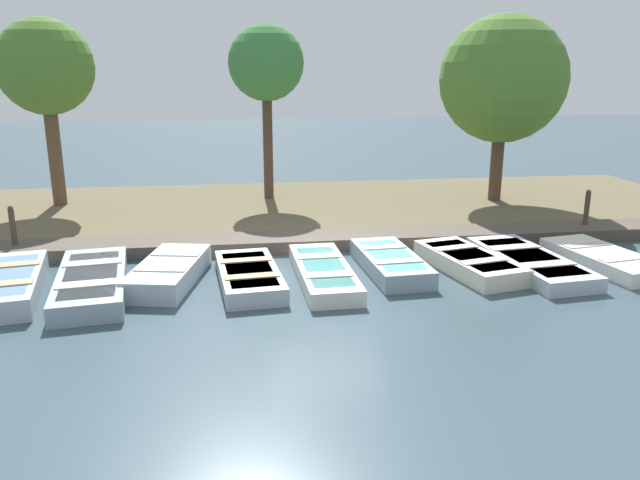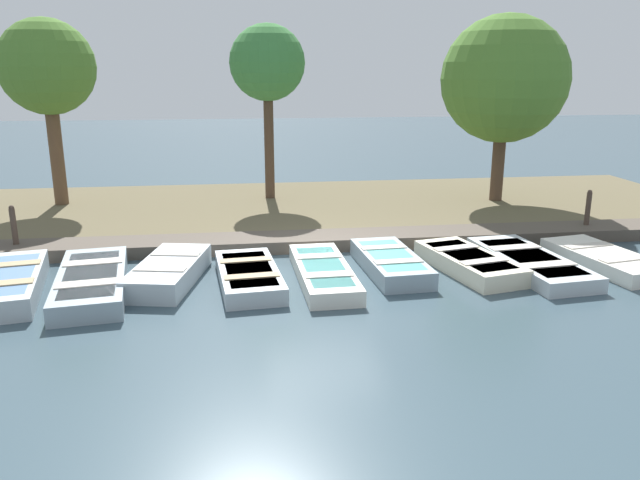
% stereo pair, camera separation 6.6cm
% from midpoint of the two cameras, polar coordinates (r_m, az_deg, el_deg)
% --- Properties ---
extents(ground_plane, '(80.00, 80.00, 0.00)m').
position_cam_midpoint_polar(ground_plane, '(13.21, 0.60, -2.43)').
color(ground_plane, '#384C56').
extents(shore_bank, '(8.00, 24.00, 0.19)m').
position_cam_midpoint_polar(shore_bank, '(17.98, -1.66, 2.74)').
color(shore_bank, brown).
rests_on(shore_bank, ground_plane).
extents(dock_walkway, '(1.09, 22.26, 0.29)m').
position_cam_midpoint_polar(dock_walkway, '(14.61, -0.24, -0.08)').
color(dock_walkway, '#51473D').
rests_on(dock_walkway, ground_plane).
extents(rowboat_0, '(3.20, 1.57, 0.42)m').
position_cam_midpoint_polar(rowboat_0, '(12.89, -26.31, -3.58)').
color(rowboat_0, '#B2BCC1').
rests_on(rowboat_0, ground_plane).
extents(rowboat_1, '(3.55, 1.68, 0.39)m').
position_cam_midpoint_polar(rowboat_1, '(12.47, -20.01, -3.57)').
color(rowboat_1, '#8C9EA8').
rests_on(rowboat_1, ground_plane).
extents(rowboat_2, '(2.78, 1.56, 0.44)m').
position_cam_midpoint_polar(rowboat_2, '(12.56, -13.51, -2.79)').
color(rowboat_2, '#B2BCC1').
rests_on(rowboat_2, ground_plane).
extents(rowboat_3, '(2.80, 1.36, 0.35)m').
position_cam_midpoint_polar(rowboat_3, '(12.18, -6.38, -3.26)').
color(rowboat_3, '#B2BCC1').
rests_on(rowboat_3, ground_plane).
extents(rowboat_4, '(3.20, 1.08, 0.33)m').
position_cam_midpoint_polar(rowboat_4, '(12.32, 0.47, -2.97)').
color(rowboat_4, silver).
rests_on(rowboat_4, ground_plane).
extents(rowboat_5, '(2.75, 1.21, 0.39)m').
position_cam_midpoint_polar(rowboat_5, '(12.93, 6.59, -2.05)').
color(rowboat_5, '#8C9EA8').
rests_on(rowboat_5, ground_plane).
extents(rowboat_6, '(2.86, 1.66, 0.38)m').
position_cam_midpoint_polar(rowboat_6, '(13.24, 13.59, -2.00)').
color(rowboat_6, beige).
rests_on(rowboat_6, ground_plane).
extents(rowboat_7, '(3.40, 1.57, 0.33)m').
position_cam_midpoint_polar(rowboat_7, '(13.68, 18.77, -1.96)').
color(rowboat_7, '#B2BCC1').
rests_on(rowboat_7, ground_plane).
extents(rowboat_8, '(2.92, 1.67, 0.34)m').
position_cam_midpoint_polar(rowboat_8, '(14.49, 24.72, -1.59)').
color(rowboat_8, silver).
rests_on(rowboat_8, ground_plane).
extents(mooring_post_near, '(0.12, 0.12, 1.17)m').
position_cam_midpoint_polar(mooring_post_near, '(15.30, -26.04, 0.75)').
color(mooring_post_near, '#47382D').
rests_on(mooring_post_near, ground_plane).
extents(mooring_post_far, '(0.12, 0.12, 1.17)m').
position_cam_midpoint_polar(mooring_post_far, '(16.84, 23.36, 2.30)').
color(mooring_post_far, '#47382D').
rests_on(mooring_post_far, ground_plane).
extents(park_tree_far_left, '(2.65, 2.65, 5.41)m').
position_cam_midpoint_polar(park_tree_far_left, '(19.47, -23.60, 14.14)').
color(park_tree_far_left, brown).
rests_on(park_tree_far_left, ground_plane).
extents(park_tree_left, '(2.22, 2.22, 5.31)m').
position_cam_midpoint_polar(park_tree_left, '(18.94, -4.73, 15.67)').
color(park_tree_left, '#4C3828').
rests_on(park_tree_left, ground_plane).
extents(park_tree_center, '(3.64, 3.64, 5.56)m').
position_cam_midpoint_polar(park_tree_center, '(19.27, 16.61, 13.87)').
color(park_tree_center, '#4C3828').
rests_on(park_tree_center, ground_plane).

